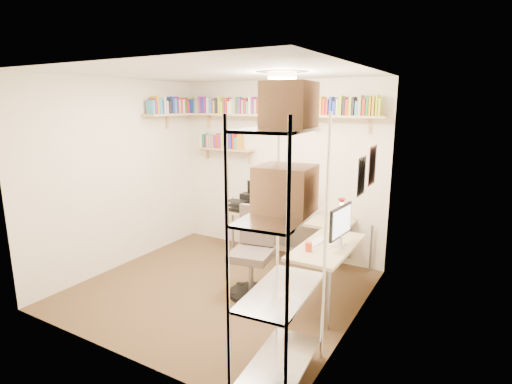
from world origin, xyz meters
TOP-DOWN VIEW (x-y plane):
  - ground at (0.00, 0.00)m, footprint 3.20×3.20m
  - room_shell at (0.00, 0.00)m, footprint 3.24×3.04m
  - wall_shelves at (-0.43, 1.30)m, footprint 3.12×1.09m
  - corner_desk at (0.47, 0.99)m, footprint 2.04×1.73m
  - office_chair at (0.40, 0.11)m, footprint 0.55×0.55m
  - wire_rack at (1.36, -1.04)m, footprint 0.53×0.95m

SIDE VIEW (x-z plane):
  - ground at x=0.00m, z-range 0.00..0.00m
  - office_chair at x=0.40m, z-range -0.08..0.95m
  - corner_desk at x=0.47m, z-range 0.08..1.23m
  - room_shell at x=0.00m, z-range 0.29..2.81m
  - wire_rack at x=1.36m, z-range 0.44..2.77m
  - wall_shelves at x=-0.43m, z-range 1.63..2.43m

